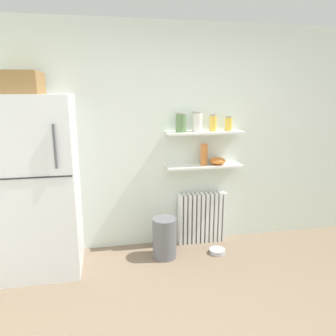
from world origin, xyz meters
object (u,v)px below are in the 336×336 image
at_px(radiator, 202,218).
at_px(shelf_bowl, 218,161).
at_px(storage_jar_0, 181,122).
at_px(storage_jar_3, 229,124).
at_px(refrigerator, 38,182).
at_px(vase, 204,155).
at_px(storage_jar_2, 213,123).
at_px(storage_jar_1, 197,122).
at_px(pet_food_bowl, 217,251).
at_px(trash_bin, 165,238).

distance_m(radiator, shelf_bowl, 0.74).
distance_m(storage_jar_0, storage_jar_3, 0.57).
distance_m(refrigerator, vase, 1.84).
distance_m(storage_jar_2, storage_jar_3, 0.19).
distance_m(storage_jar_1, pet_food_bowl, 1.52).
bearing_deg(storage_jar_1, radiator, 17.49).
bearing_deg(trash_bin, refrigerator, 178.88).
relative_size(storage_jar_3, shelf_bowl, 0.92).
relative_size(vase, shelf_bowl, 1.32).
bearing_deg(trash_bin, storage_jar_3, 17.69).
distance_m(shelf_bowl, pet_food_bowl, 1.06).
distance_m(radiator, storage_jar_3, 1.20).
xyz_separation_m(storage_jar_2, storage_jar_3, (0.19, 0.00, -0.01)).
height_order(refrigerator, storage_jar_0, refrigerator).
height_order(vase, shelf_bowl, vase).
bearing_deg(pet_food_bowl, radiator, 106.20).
bearing_deg(radiator, pet_food_bowl, -73.80).
relative_size(storage_jar_2, shelf_bowl, 1.04).
relative_size(storage_jar_1, vase, 0.92).
bearing_deg(storage_jar_3, shelf_bowl, 180.00).
relative_size(shelf_bowl, pet_food_bowl, 1.03).
bearing_deg(storage_jar_1, storage_jar_0, -180.00).
bearing_deg(shelf_bowl, storage_jar_1, 180.00).
xyz_separation_m(storage_jar_2, vase, (-0.10, 0.00, -0.37)).
relative_size(storage_jar_2, trash_bin, 0.43).
height_order(vase, trash_bin, vase).
height_order(storage_jar_0, storage_jar_1, storage_jar_1).
relative_size(storage_jar_3, pet_food_bowl, 0.95).
distance_m(shelf_bowl, trash_bin, 1.09).
height_order(storage_jar_2, pet_food_bowl, storage_jar_2).
height_order(shelf_bowl, pet_food_bowl, shelf_bowl).
relative_size(refrigerator, storage_jar_1, 8.77).
height_order(refrigerator, trash_bin, refrigerator).
distance_m(storage_jar_2, vase, 0.38).
height_order(radiator, storage_jar_0, storage_jar_0).
distance_m(storage_jar_1, storage_jar_3, 0.38).
bearing_deg(storage_jar_2, vase, 180.00).
xyz_separation_m(refrigerator, pet_food_bowl, (1.92, -0.07, -0.93)).
distance_m(refrigerator, radiator, 1.95).
xyz_separation_m(storage_jar_1, shelf_bowl, (0.26, 0.00, -0.47)).
bearing_deg(refrigerator, storage_jar_3, 6.30).
xyz_separation_m(radiator, pet_food_bowl, (0.10, -0.33, -0.29)).
height_order(radiator, pet_food_bowl, radiator).
height_order(storage_jar_0, storage_jar_3, storage_jar_0).
bearing_deg(vase, pet_food_bowl, -71.82).
height_order(vase, pet_food_bowl, vase).
bearing_deg(shelf_bowl, storage_jar_3, 0.00).
xyz_separation_m(vase, pet_food_bowl, (0.10, -0.30, -1.10)).
relative_size(refrigerator, storage_jar_0, 9.12).
xyz_separation_m(radiator, storage_jar_2, (0.10, -0.03, 1.17)).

